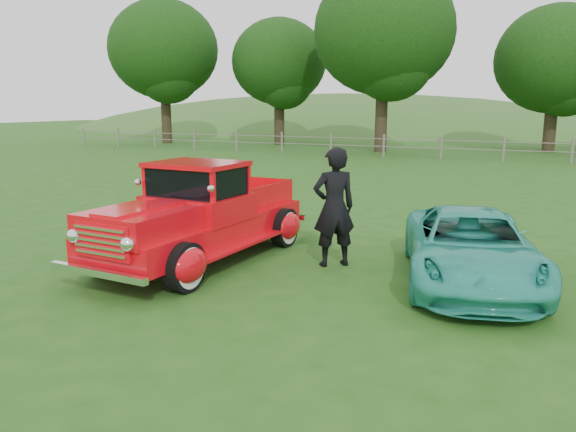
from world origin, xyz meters
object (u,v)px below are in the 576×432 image
at_px(tree_near_west, 384,31).
at_px(tree_mid_west, 279,62).
at_px(teal_sedan, 470,248).
at_px(man, 334,207).
at_px(tree_far_west, 164,50).
at_px(tree_near_east, 556,60).
at_px(red_pickup, 201,217).

bearing_deg(tree_near_west, tree_mid_west, 159.44).
height_order(tree_mid_west, teal_sedan, tree_mid_west).
distance_m(tree_near_west, man, 24.86).
height_order(tree_far_west, tree_mid_west, tree_far_west).
xyz_separation_m(tree_near_east, red_pickup, (-5.66, -28.21, -4.45)).
bearing_deg(tree_far_west, tree_near_east, 6.84).
height_order(tree_far_west, tree_near_east, tree_far_west).
bearing_deg(tree_near_west, red_pickup, -82.14).
height_order(teal_sedan, man, man).
height_order(red_pickup, man, man).
xyz_separation_m(tree_far_west, tree_mid_west, (8.00, 2.00, -0.94)).
height_order(tree_far_west, red_pickup, tree_far_west).
distance_m(tree_far_west, tree_near_east, 25.21).
bearing_deg(teal_sedan, red_pickup, 173.88).
distance_m(tree_near_east, teal_sedan, 28.00).
distance_m(tree_mid_west, tree_near_east, 17.03).
bearing_deg(tree_mid_west, man, -62.85).
bearing_deg(tree_near_west, man, -76.61).
bearing_deg(man, red_pickup, -22.41).
distance_m(tree_near_east, man, 28.06).
bearing_deg(tree_near_west, tree_far_west, 176.42).
xyz_separation_m(teal_sedan, man, (-2.27, 0.05, 0.46)).
bearing_deg(tree_near_east, red_pickup, -101.34).
bearing_deg(tree_far_west, tree_mid_west, 14.04).
xyz_separation_m(tree_near_east, man, (-3.40, -27.53, -4.22)).
bearing_deg(red_pickup, tree_near_east, 82.31).
bearing_deg(tree_near_east, teal_sedan, -92.34).
bearing_deg(tree_mid_west, tree_near_east, 3.37).
bearing_deg(tree_far_west, red_pickup, -52.50).
bearing_deg(tree_mid_west, tree_far_west, -165.96).
relative_size(tree_far_west, man, 4.83).
bearing_deg(tree_near_east, tree_near_west, -156.04).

